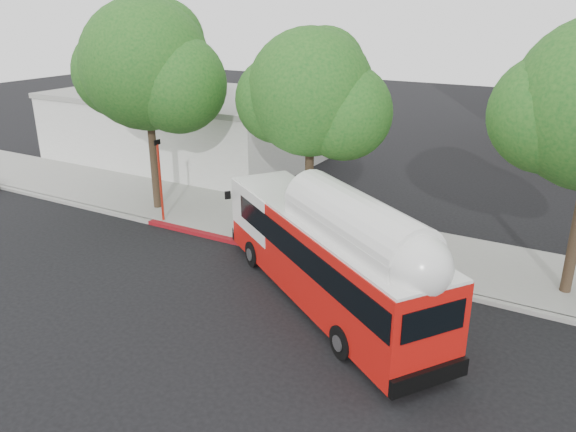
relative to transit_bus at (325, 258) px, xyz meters
The scene contains 9 objects.
ground 2.92m from the transit_bus, 148.09° to the right, with size 120.00×120.00×0.00m, color black.
sidewalk 5.81m from the transit_bus, 111.60° to the left, with size 60.00×5.00×0.15m, color gray.
curb_strip 3.67m from the transit_bus, 128.30° to the left, with size 60.00×0.30×0.15m, color gray.
red_curb_segment 5.90m from the transit_bus, 152.69° to the left, with size 10.00×0.32×0.16m, color maroon.
street_tree_left 12.47m from the transit_bus, 158.03° to the left, with size 6.67×5.80×9.74m.
street_tree_mid 6.95m from the transit_bus, 119.11° to the left, with size 5.75×5.00×8.62m.
low_commercial_bldg 20.49m from the transit_bus, 141.64° to the left, with size 16.20×10.20×4.25m.
transit_bus is the anchor object (origin of this frame).
signal_pole 10.07m from the transit_bus, 162.82° to the left, with size 0.11×0.37×3.86m.
Camera 1 is at (9.17, -13.73, 9.26)m, focal length 35.00 mm.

